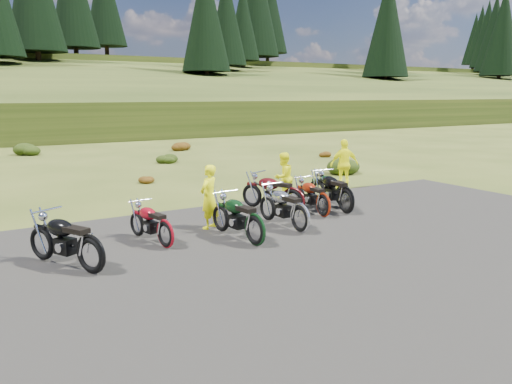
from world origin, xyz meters
TOP-DOWN VIEW (x-y plane):
  - ground at (0.00, 0.00)m, footprint 300.00×300.00m
  - gravel_pad at (0.00, -2.00)m, footprint 20.00×12.00m
  - hill_slope at (0.00, 50.00)m, footprint 300.00×45.97m
  - conifer_26 at (21.00, 49.00)m, footprint 6.16×6.16m
  - conifer_27 at (27.00, 55.00)m, footprint 5.72×5.72m
  - conifer_28 at (33.00, 61.00)m, footprint 5.28×5.28m
  - conifer_29 at (39.00, 67.00)m, footprint 7.92×7.92m
  - conifer_30 at (45.00, 73.00)m, footprint 7.48×7.48m
  - conifer_31 at (51.00, 48.00)m, footprint 7.04×7.04m
  - conifer_32 at (57.00, 54.00)m, footprint 6.60×6.60m
  - conifer_33 at (63.00, 60.00)m, footprint 6.16×6.16m
  - conifer_34 at (69.00, 66.00)m, footprint 5.72×5.72m
  - conifer_35 at (75.00, 72.00)m, footprint 5.28×5.28m
  - conifer_36 at (81.00, 78.00)m, footprint 7.92×7.92m
  - conifer_37 at (87.00, 53.00)m, footprint 7.48×7.48m
  - conifer_38 at (93.00, 59.00)m, footprint 7.04×7.04m
  - conifer_39 at (99.00, 65.00)m, footprint 6.60×6.60m
  - conifer_40 at (105.00, 71.00)m, footprint 6.16×6.16m
  - conifer_41 at (111.00, 77.00)m, footprint 5.72×5.72m
  - shrub_3 at (-3.30, 21.90)m, footprint 1.56×1.56m
  - shrub_4 at (-0.40, 9.20)m, footprint 0.77×0.77m
  - shrub_5 at (2.50, 14.50)m, footprint 1.03×1.03m
  - shrub_6 at (5.40, 19.80)m, footprint 1.30×1.30m
  - shrub_7 at (8.30, 7.10)m, footprint 1.56×1.56m
  - shrub_8 at (11.20, 12.40)m, footprint 0.77×0.77m
  - motorcycle_0 at (-4.66, -0.44)m, footprint 1.76×2.38m
  - motorcycle_1 at (-2.78, 0.42)m, footprint 1.04×2.02m
  - motorcycle_2 at (-0.89, -0.49)m, footprint 0.98×2.29m
  - motorcycle_3 at (0.68, -0.11)m, footprint 0.84×2.25m
  - motorcycle_4 at (1.68, 1.65)m, footprint 1.61×2.43m
  - motorcycle_5 at (3.11, 0.93)m, footprint 0.98×2.35m
  - motorcycle_6 at (2.25, 0.93)m, footprint 0.83×2.07m
  - motorcycle_7 at (3.54, 1.57)m, footprint 0.75×2.10m
  - person_middle at (-1.15, 1.51)m, footprint 0.75×0.68m
  - person_right_a at (2.42, 3.31)m, footprint 0.96×0.85m
  - person_right_b at (5.67, 4.06)m, footprint 1.19×0.75m

SIDE VIEW (x-z plane):
  - ground at x=0.00m, z-range 0.00..0.00m
  - gravel_pad at x=0.00m, z-range -0.02..0.02m
  - hill_slope at x=0.00m, z-range -4.69..4.69m
  - motorcycle_0 at x=-4.66m, z-range -0.60..0.60m
  - motorcycle_1 at x=-2.78m, z-range -0.50..0.50m
  - motorcycle_2 at x=-0.89m, z-range -0.58..0.58m
  - motorcycle_3 at x=0.68m, z-range -0.58..0.58m
  - motorcycle_4 at x=1.68m, z-range -0.60..0.60m
  - motorcycle_5 at x=3.11m, z-range -0.60..0.60m
  - motorcycle_6 at x=2.25m, z-range -0.53..0.53m
  - motorcycle_7 at x=3.54m, z-range -0.54..0.54m
  - shrub_4 at x=-0.40m, z-range 0.00..0.45m
  - shrub_8 at x=11.20m, z-range 0.00..0.45m
  - shrub_5 at x=2.50m, z-range 0.00..0.61m
  - shrub_6 at x=5.40m, z-range 0.00..0.77m
  - shrub_3 at x=-3.30m, z-range 0.00..0.92m
  - shrub_7 at x=8.30m, z-range 0.00..0.92m
  - person_right_a at x=2.42m, z-range 0.00..1.65m
  - person_middle at x=-1.15m, z-range 0.00..1.71m
  - person_right_b at x=5.67m, z-range 0.00..1.88m
  - conifer_26 at x=21.00m, z-range 5.37..21.37m
  - conifer_27 at x=27.00m, z-range 6.56..21.56m
  - conifer_31 at x=51.00m, z-range 5.18..23.18m
  - conifer_28 at x=33.00m, z-range 7.76..21.76m
  - conifer_32 at x=57.00m, z-range 6.37..23.37m
  - conifer_33 at x=63.00m, z-range 7.56..23.56m
  - conifer_37 at x=87.00m, z-range 6.17..25.17m
  - conifer_34 at x=69.00m, z-range 8.76..23.76m
  - conifer_38 at x=93.00m, z-range 7.37..25.37m
  - conifer_35 at x=75.00m, z-range 9.95..23.95m
  - conifer_39 at x=99.00m, z-range 8.56..25.56m
  - conifer_41 at x=111.00m, z-range 10.15..25.15m
  - conifer_40 at x=105.00m, z-range 9.76..25.76m
  - conifer_29 at x=39.00m, z-range 8.97..28.97m
  - conifer_30 at x=45.00m, z-range 10.16..29.16m
  - conifer_36 at x=81.00m, z-range 10.16..30.16m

